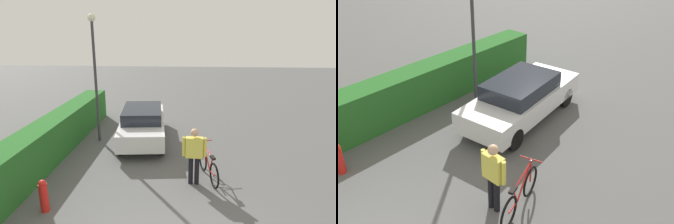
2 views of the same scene
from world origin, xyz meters
TOP-DOWN VIEW (x-y plane):
  - parked_car_near at (6.35, 1.29)m, footprint 4.33×2.03m
  - bicycle at (3.44, -1.03)m, footprint 1.70×0.61m
  - person_rider at (3.10, -0.61)m, footprint 0.22×0.66m
  - street_lamp at (6.14, 2.96)m, footprint 0.28×0.28m
  - fire_hydrant at (1.59, 2.91)m, footprint 0.20×0.20m

SIDE VIEW (x-z plane):
  - bicycle at x=3.44m, z-range -0.10..0.87m
  - fire_hydrant at x=1.59m, z-range 0.01..0.82m
  - parked_car_near at x=6.35m, z-range 0.04..1.35m
  - person_rider at x=3.10m, z-range 0.13..1.75m
  - street_lamp at x=6.14m, z-range 0.64..5.33m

